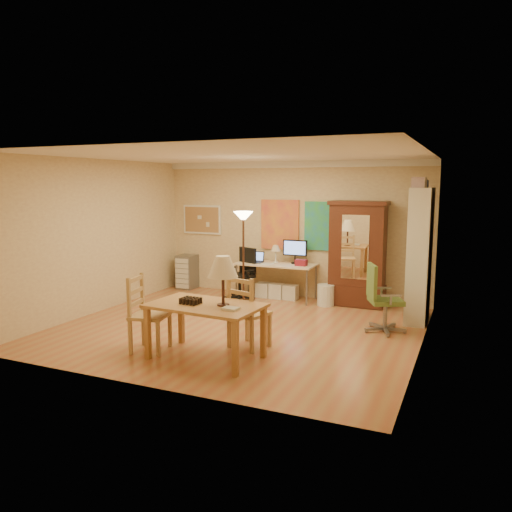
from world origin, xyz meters
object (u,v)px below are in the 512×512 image
at_px(office_chair_green, 383,314).
at_px(dining_table, 212,294).
at_px(bookshelf, 420,256).
at_px(armoire, 357,261).
at_px(computer_desk, 278,277).
at_px(office_chair_black, 241,286).

bearing_deg(office_chair_green, dining_table, -130.78).
height_order(office_chair_green, bookshelf, bookshelf).
bearing_deg(armoire, computer_desk, -176.92).
xyz_separation_m(computer_desk, armoire, (1.55, 0.08, 0.42)).
relative_size(computer_desk, office_chair_green, 1.47).
height_order(dining_table, armoire, armoire).
relative_size(office_chair_black, bookshelf, 0.46).
height_order(office_chair_black, bookshelf, bookshelf).
bearing_deg(armoire, office_chair_black, -169.47).
bearing_deg(dining_table, bookshelf, 52.99).
bearing_deg(armoire, office_chair_green, -64.01).
bearing_deg(bookshelf, office_chair_green, -115.94).
distance_m(office_chair_green, bookshelf, 1.26).
relative_size(office_chair_black, armoire, 0.52).
height_order(office_chair_green, armoire, armoire).
bearing_deg(office_chair_green, computer_desk, 147.85).
relative_size(armoire, bookshelf, 0.89).
bearing_deg(office_chair_black, computer_desk, 26.45).
xyz_separation_m(dining_table, armoire, (1.09, 3.65, -0.01)).
bearing_deg(office_chair_green, office_chair_black, 159.30).
xyz_separation_m(office_chair_black, office_chair_green, (2.95, -1.11, 0.01)).
xyz_separation_m(dining_table, computer_desk, (-0.46, 3.56, -0.43)).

